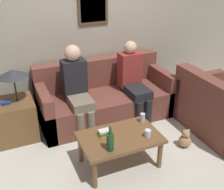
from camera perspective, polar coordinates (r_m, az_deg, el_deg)
ground_plane at (r=4.20m, az=1.30°, el=-7.55°), size 16.00×16.00×0.00m
wall_back at (r=4.52m, az=-3.94°, el=13.02°), size 9.00×0.08×2.60m
couch_main at (r=4.46m, az=-1.50°, el=-0.76°), size 2.07×0.88×0.89m
couch_side at (r=4.36m, az=21.25°, el=-3.38°), size 0.88×1.29×0.89m
coffee_table at (r=3.43m, az=1.59°, el=-9.16°), size 0.97×0.62×0.42m
side_table_with_lamp at (r=4.15m, az=-19.07°, el=-4.03°), size 0.55×0.55×1.03m
wine_bottle at (r=3.11m, az=-0.37°, el=-9.40°), size 0.08×0.08×0.30m
drinking_glass at (r=3.38m, az=7.28°, el=-7.75°), size 0.08×0.08×0.09m
book_stack at (r=3.38m, az=-1.60°, el=-7.68°), size 0.15×0.11×0.08m
soda_can at (r=3.65m, az=6.21°, el=-4.64°), size 0.07×0.07×0.12m
person_left at (r=4.03m, az=-7.16°, el=1.77°), size 0.34×0.64×1.26m
person_right at (r=4.34m, az=4.37°, el=3.25°), size 0.34×0.66×1.21m
teddy_bear at (r=3.98m, az=14.63°, el=-8.71°), size 0.17×0.17×0.27m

